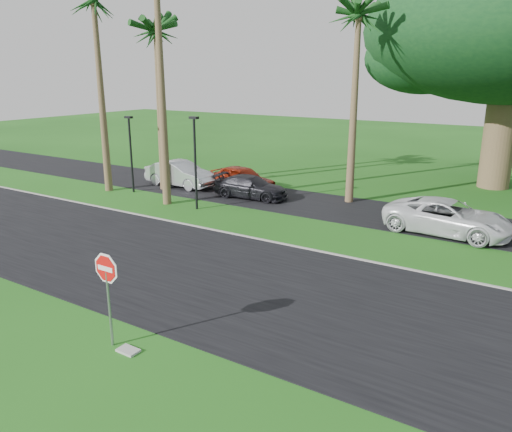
{
  "coord_description": "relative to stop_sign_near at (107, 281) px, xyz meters",
  "views": [
    {
      "loc": [
        9.62,
        -10.61,
        6.69
      ],
      "look_at": [
        0.58,
        3.72,
        1.8
      ],
      "focal_mm": 35.0,
      "sensor_mm": 36.0,
      "label": 1
    }
  ],
  "objects": [
    {
      "name": "car_dark",
      "position": [
        -5.43,
        14.9,
        -1.16
      ],
      "size": [
        4.34,
        2.09,
        1.22
      ],
      "primitive_type": "imported",
      "rotation": [
        0.0,
        0.0,
        1.66
      ],
      "color": "black",
      "rests_on": "ground"
    },
    {
      "name": "road",
      "position": [
        -0.5,
        5.0,
        -1.76
      ],
      "size": [
        120.0,
        8.0,
        0.02
      ],
      "primitive_type": "cube",
      "color": "black",
      "rests_on": "ground"
    },
    {
      "name": "streetlight_right",
      "position": [
        -6.5,
        11.5,
        0.88
      ],
      "size": [
        0.45,
        0.25,
        4.64
      ],
      "color": "black",
      "rests_on": "ground"
    },
    {
      "name": "car_minivan",
      "position": [
        5.17,
        14.01,
        -1.04
      ],
      "size": [
        5.43,
        2.79,
        1.47
      ],
      "primitive_type": "imported",
      "rotation": [
        0.0,
        0.0,
        1.5
      ],
      "color": "silver",
      "rests_on": "ground"
    },
    {
      "name": "car_silver",
      "position": [
        -10.61,
        15.07,
        -1.02
      ],
      "size": [
        4.66,
        1.78,
        1.52
      ],
      "primitive_type": "imported",
      "rotation": [
        0.0,
        0.0,
        1.53
      ],
      "color": "#BBBDC3",
      "rests_on": "ground"
    },
    {
      "name": "curb",
      "position": [
        -0.5,
        9.05,
        -1.74
      ],
      "size": [
        120.0,
        0.12,
        0.06
      ],
      "primitive_type": "cube",
      "color": "gray",
      "rests_on": "ground"
    },
    {
      "name": "streetlight_left",
      "position": [
        -12.0,
        12.5,
        0.72
      ],
      "size": [
        0.45,
        0.25,
        4.34
      ],
      "color": "black",
      "rests_on": "ground"
    },
    {
      "name": "car_red",
      "position": [
        -6.77,
        16.04,
        -1.05
      ],
      "size": [
        4.49,
        2.38,
        1.46
      ],
      "primitive_type": "imported",
      "rotation": [
        0.0,
        0.0,
        1.41
      ],
      "color": "maroon",
      "rests_on": "ground"
    },
    {
      "name": "palm_left_far",
      "position": [
        -13.5,
        12.0,
        8.36
      ],
      "size": [
        5.0,
        5.0,
        11.5
      ],
      "color": "brown",
      "rests_on": "ground"
    },
    {
      "name": "parking_strip",
      "position": [
        -0.5,
        15.5,
        -1.76
      ],
      "size": [
        120.0,
        5.0,
        0.02
      ],
      "primitive_type": "cube",
      "color": "black",
      "rests_on": "ground"
    },
    {
      "name": "stop_sign_near",
      "position": [
        0.0,
        0.0,
        0.0
      ],
      "size": [
        1.05,
        0.07,
        2.62
      ],
      "color": "gray",
      "rests_on": "ground"
    },
    {
      "name": "ground",
      "position": [
        -0.5,
        3.0,
        -1.77
      ],
      "size": [
        120.0,
        120.0,
        0.0
      ],
      "primitive_type": "plane",
      "color": "#1B5314",
      "rests_on": "ground"
    },
    {
      "name": "palm_left_mid",
      "position": [
        -11.0,
        14.0,
        6.9
      ],
      "size": [
        5.0,
        5.0,
        10.0
      ],
      "color": "brown",
      "rests_on": "ground"
    },
    {
      "name": "palm_center",
      "position": [
        -0.5,
        17.0,
        7.39
      ],
      "size": [
        5.0,
        5.0,
        10.5
      ],
      "color": "brown",
      "rests_on": "ground"
    },
    {
      "name": "utility_slab",
      "position": [
        0.56,
        -0.01,
        -1.74
      ],
      "size": [
        0.55,
        0.36,
        0.06
      ],
      "primitive_type": "cube",
      "rotation": [
        0.0,
        0.0,
        -0.01
      ],
      "color": "#A1A099",
      "rests_on": "ground"
    }
  ]
}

